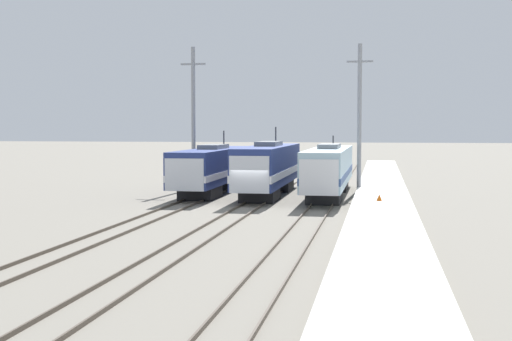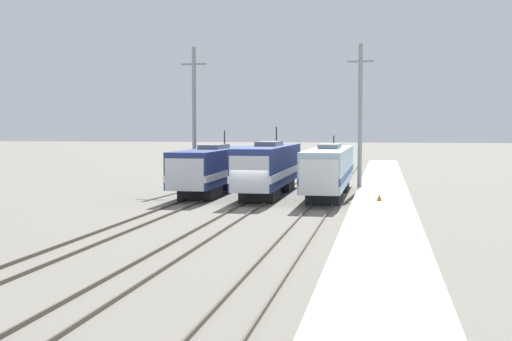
% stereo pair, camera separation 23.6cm
% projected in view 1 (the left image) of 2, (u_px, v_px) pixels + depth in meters
% --- Properties ---
extents(ground_plane, '(400.00, 400.00, 0.00)m').
position_uv_depth(ground_plane, '(251.00, 206.00, 48.06)').
color(ground_plane, slate).
extents(rail_pair_far_left, '(1.51, 120.00, 0.15)m').
position_uv_depth(rail_pair_far_left, '(184.00, 204.00, 48.85)').
color(rail_pair_far_left, '#4C4238').
rests_on(rail_pair_far_left, ground_plane).
extents(rail_pair_center, '(1.51, 120.00, 0.15)m').
position_uv_depth(rail_pair_center, '(251.00, 205.00, 48.05)').
color(rail_pair_center, '#4C4238').
rests_on(rail_pair_center, ground_plane).
extents(rail_pair_far_right, '(1.51, 120.00, 0.15)m').
position_uv_depth(rail_pair_far_right, '(320.00, 207.00, 47.25)').
color(rail_pair_far_right, '#4C4238').
rests_on(rail_pair_far_right, ground_plane).
extents(locomotive_far_left, '(3.04, 17.63, 5.05)m').
position_uv_depth(locomotive_far_left, '(212.00, 168.00, 57.08)').
color(locomotive_far_left, black).
rests_on(locomotive_far_left, ground_plane).
extents(locomotive_center, '(2.98, 17.07, 5.37)m').
position_uv_depth(locomotive_center, '(268.00, 168.00, 55.11)').
color(locomotive_center, black).
rests_on(locomotive_center, ground_plane).
extents(locomotive_far_right, '(2.81, 19.61, 4.65)m').
position_uv_depth(locomotive_far_right, '(329.00, 169.00, 54.87)').
color(locomotive_far_right, '#232326').
rests_on(locomotive_far_right, ground_plane).
extents(catenary_tower_left, '(2.18, 0.35, 12.23)m').
position_uv_depth(catenary_tower_left, '(193.00, 116.00, 61.51)').
color(catenary_tower_left, gray).
rests_on(catenary_tower_left, ground_plane).
extents(catenary_tower_right, '(2.18, 0.35, 12.23)m').
position_uv_depth(catenary_tower_right, '(359.00, 116.00, 59.07)').
color(catenary_tower_right, gray).
rests_on(catenary_tower_right, ground_plane).
extents(platform, '(4.00, 120.00, 0.38)m').
position_uv_depth(platform, '(382.00, 206.00, 46.55)').
color(platform, beige).
rests_on(platform, ground_plane).
extents(traffic_cone, '(0.38, 0.38, 0.45)m').
position_uv_depth(traffic_cone, '(379.00, 197.00, 48.09)').
color(traffic_cone, orange).
rests_on(traffic_cone, platform).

